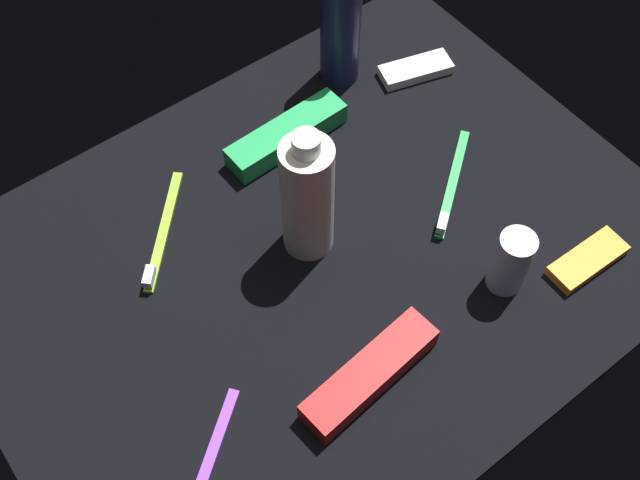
# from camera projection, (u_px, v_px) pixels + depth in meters

# --- Properties ---
(ground_plane) EXTENTS (0.84, 0.64, 0.01)m
(ground_plane) POSITION_uv_depth(u_px,v_px,m) (320.00, 256.00, 0.97)
(ground_plane) COLOR black
(lotion_bottle) EXTENTS (0.06, 0.06, 0.21)m
(lotion_bottle) POSITION_uv_depth(u_px,v_px,m) (341.00, 25.00, 1.05)
(lotion_bottle) COLOR #1C1E4D
(lotion_bottle) RESTS_ON ground_plane
(bodywash_bottle) EXTENTS (0.06, 0.06, 0.20)m
(bodywash_bottle) POSITION_uv_depth(u_px,v_px,m) (306.00, 198.00, 0.90)
(bodywash_bottle) COLOR silver
(bodywash_bottle) RESTS_ON ground_plane
(deodorant_stick) EXTENTS (0.04, 0.04, 0.09)m
(deodorant_stick) POSITION_uv_depth(u_px,v_px,m) (511.00, 262.00, 0.90)
(deodorant_stick) COLOR silver
(deodorant_stick) RESTS_ON ground_plane
(toothbrush_green) EXTENTS (0.15, 0.12, 0.02)m
(toothbrush_green) POSITION_uv_depth(u_px,v_px,m) (451.00, 188.00, 1.01)
(toothbrush_green) COLOR green
(toothbrush_green) RESTS_ON ground_plane
(toothbrush_purple) EXTENTS (0.15, 0.12, 0.02)m
(toothbrush_purple) POSITION_uv_depth(u_px,v_px,m) (203.00, 478.00, 0.81)
(toothbrush_purple) COLOR purple
(toothbrush_purple) RESTS_ON ground_plane
(toothbrush_lime) EXTENTS (0.13, 0.14, 0.02)m
(toothbrush_lime) POSITION_uv_depth(u_px,v_px,m) (162.00, 236.00, 0.97)
(toothbrush_lime) COLOR #8CD133
(toothbrush_lime) RESTS_ON ground_plane
(toothpaste_box_red) EXTENTS (0.18, 0.06, 0.03)m
(toothpaste_box_red) POSITION_uv_depth(u_px,v_px,m) (370.00, 374.00, 0.86)
(toothpaste_box_red) COLOR red
(toothpaste_box_red) RESTS_ON ground_plane
(toothpaste_box_green) EXTENTS (0.18, 0.05, 0.03)m
(toothpaste_box_green) POSITION_uv_depth(u_px,v_px,m) (287.00, 135.00, 1.05)
(toothpaste_box_green) COLOR green
(toothpaste_box_green) RESTS_ON ground_plane
(snack_bar_white) EXTENTS (0.11, 0.07, 0.01)m
(snack_bar_white) POSITION_uv_depth(u_px,v_px,m) (416.00, 70.00, 1.12)
(snack_bar_white) COLOR white
(snack_bar_white) RESTS_ON ground_plane
(snack_bar_orange) EXTENTS (0.11, 0.04, 0.01)m
(snack_bar_orange) POSITION_uv_depth(u_px,v_px,m) (587.00, 260.00, 0.95)
(snack_bar_orange) COLOR orange
(snack_bar_orange) RESTS_ON ground_plane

